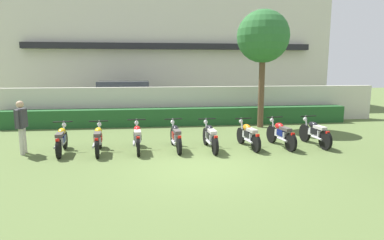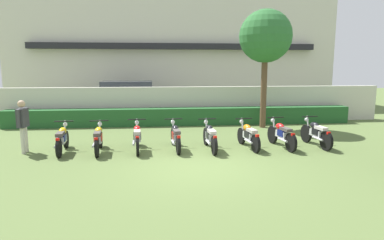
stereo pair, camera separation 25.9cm
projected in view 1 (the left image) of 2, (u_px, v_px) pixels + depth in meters
ground at (202, 167)px, 8.89m from camera, size 60.00×60.00×0.00m
building at (169, 52)px, 23.36m from camera, size 20.76×6.50×7.37m
compound_wall at (179, 105)px, 15.86m from camera, size 19.72×0.30×1.72m
hedge_row at (180, 116)px, 15.25m from camera, size 15.78×0.70×0.79m
parked_car at (127, 99)px, 18.03m from camera, size 4.55×2.18×1.89m
tree_near_inspector at (263, 37)px, 14.15m from camera, size 2.25×2.25×5.09m
motorcycle_in_row_0 at (61, 140)px, 10.24m from camera, size 0.60×1.78×0.95m
motorcycle_in_row_1 at (98, 139)px, 10.30m from camera, size 0.60×1.81×0.95m
motorcycle_in_row_2 at (137, 137)px, 10.54m from camera, size 0.60×1.88×0.96m
motorcycle_in_row_3 at (176, 136)px, 10.74m from camera, size 0.60×1.92×0.95m
motorcycle_in_row_4 at (210, 136)px, 10.71m from camera, size 0.60×1.94×0.96m
motorcycle_in_row_5 at (248, 135)px, 10.94m from camera, size 0.60×1.79×0.94m
motorcycle_in_row_6 at (281, 134)px, 11.06m from camera, size 0.60×1.88×0.97m
motorcycle_in_row_7 at (315, 132)px, 11.25m from camera, size 0.60×1.86×0.97m
inspector_person at (21, 123)px, 10.10m from camera, size 0.22×0.67×1.66m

